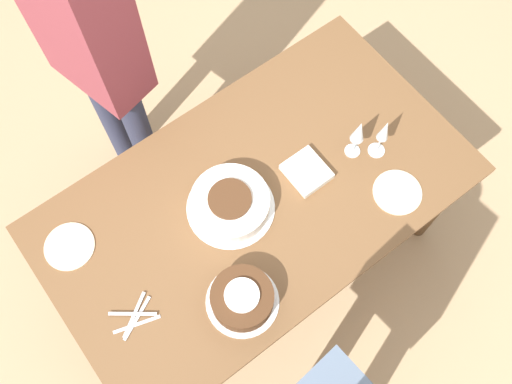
# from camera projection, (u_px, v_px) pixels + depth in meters

# --- Properties ---
(ground_plane) EXTENTS (12.00, 12.00, 0.00)m
(ground_plane) POSITION_uv_depth(u_px,v_px,m) (256.00, 255.00, 2.88)
(ground_plane) COLOR tan
(dining_table) EXTENTS (1.64, 0.94, 0.76)m
(dining_table) POSITION_uv_depth(u_px,v_px,m) (256.00, 207.00, 2.27)
(dining_table) COLOR brown
(dining_table) RESTS_ON ground_plane
(cake_center_white) EXTENTS (0.34, 0.34, 0.09)m
(cake_center_white) POSITION_uv_depth(u_px,v_px,m) (230.00, 203.00, 2.12)
(cake_center_white) COLOR white
(cake_center_white) RESTS_ON dining_table
(cake_front_chocolate) EXTENTS (0.26, 0.26, 0.11)m
(cake_front_chocolate) POSITION_uv_depth(u_px,v_px,m) (242.00, 299.00, 1.97)
(cake_front_chocolate) COLOR white
(cake_front_chocolate) RESTS_ON dining_table
(wine_glass_near) EXTENTS (0.06, 0.06, 0.22)m
(wine_glass_near) POSITION_uv_depth(u_px,v_px,m) (359.00, 132.00, 2.11)
(wine_glass_near) COLOR silver
(wine_glass_near) RESTS_ON dining_table
(wine_glass_far) EXTENTS (0.07, 0.07, 0.22)m
(wine_glass_far) POSITION_uv_depth(u_px,v_px,m) (384.00, 132.00, 2.11)
(wine_glass_far) COLOR silver
(wine_glass_far) RESTS_ON dining_table
(dessert_plate_left) EXTENTS (0.19, 0.19, 0.01)m
(dessert_plate_left) POSITION_uv_depth(u_px,v_px,m) (69.00, 246.00, 2.09)
(dessert_plate_left) COLOR beige
(dessert_plate_left) RESTS_ON dining_table
(dessert_plate_right) EXTENTS (0.19, 0.19, 0.01)m
(dessert_plate_right) POSITION_uv_depth(u_px,v_px,m) (397.00, 192.00, 2.18)
(dessert_plate_right) COLOR beige
(dessert_plate_right) RESTS_ON dining_table
(fork_pile) EXTENTS (0.17, 0.13, 0.01)m
(fork_pile) POSITION_uv_depth(u_px,v_px,m) (135.00, 318.00, 1.99)
(fork_pile) COLOR silver
(fork_pile) RESTS_ON dining_table
(napkin_stack) EXTENTS (0.15, 0.16, 0.03)m
(napkin_stack) POSITION_uv_depth(u_px,v_px,m) (307.00, 172.00, 2.20)
(napkin_stack) COLOR silver
(napkin_stack) RESTS_ON dining_table
(person_watching) EXTENTS (0.31, 0.44, 1.70)m
(person_watching) POSITION_uv_depth(u_px,v_px,m) (91.00, 43.00, 2.13)
(person_watching) COLOR #2D334C
(person_watching) RESTS_ON ground_plane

